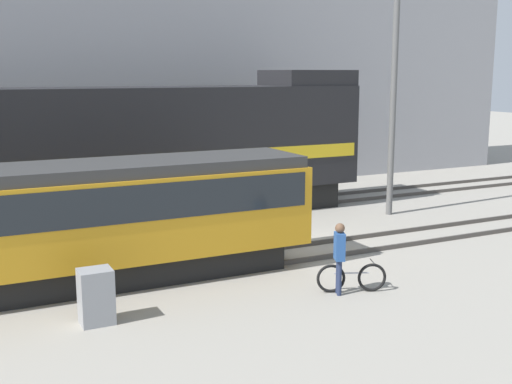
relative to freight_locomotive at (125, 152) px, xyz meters
The scene contains 10 objects.
ground_plane 6.73m from the freight_locomotive, 58.74° to the right, with size 120.00×120.00×0.00m, color gray.
track_near 7.71m from the freight_locomotive, 63.69° to the right, with size 60.00×1.50×0.14m.
track_far 4.06m from the freight_locomotive, ahead, with size 60.00×1.51×0.14m.
building_backdrop 9.42m from the freight_locomotive, 67.46° to the left, with size 38.76×6.00×13.39m.
freight_locomotive is the anchor object (origin of this frame).
streetcar 7.15m from the freight_locomotive, 113.00° to the right, with size 11.63×2.54×3.10m.
bicycle 10.57m from the freight_locomotive, 73.72° to the right, with size 1.63×0.75×0.78m.
person 10.35m from the freight_locomotive, 75.73° to the right, with size 0.34×0.42×1.77m.
utility_pole_left 9.92m from the freight_locomotive, 19.54° to the right, with size 0.23×0.23×8.23m.
signal_box 9.87m from the freight_locomotive, 108.92° to the right, with size 0.70×0.60×1.20m.
Camera 1 is at (-9.10, -17.01, 5.30)m, focal length 45.00 mm.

